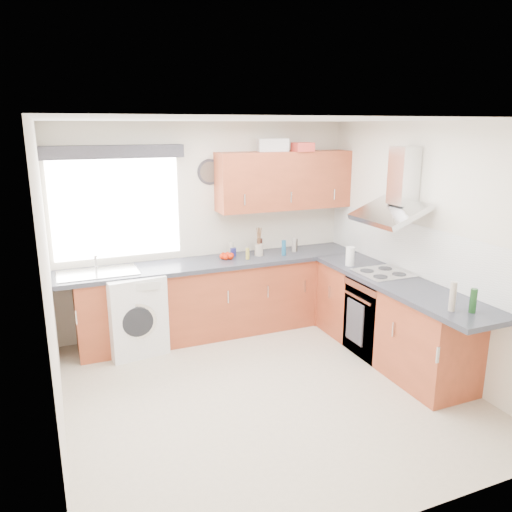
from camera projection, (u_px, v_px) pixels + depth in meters
name	position (u px, v px, depth m)	size (l,w,h in m)	color
ground_plane	(266.00, 391.00, 4.76)	(3.60, 3.60, 0.00)	beige
ceiling	(268.00, 120.00, 4.13)	(3.60, 3.60, 0.02)	white
wall_back	(207.00, 228.00, 6.05)	(3.60, 0.02, 2.50)	silver
wall_front	(394.00, 344.00, 2.84)	(3.60, 0.02, 2.50)	silver
wall_left	(50.00, 290.00, 3.78)	(0.02, 3.60, 2.50)	silver
wall_right	(427.00, 247.00, 5.12)	(0.02, 3.60, 2.50)	silver
window	(117.00, 209.00, 5.58)	(1.40, 0.02, 1.10)	white
window_blind	(114.00, 152.00, 5.34)	(1.50, 0.18, 0.14)	#2E2C32
splashback	(407.00, 247.00, 5.40)	(0.01, 3.00, 0.54)	white
base_cab_back	(208.00, 300.00, 5.97)	(3.00, 0.58, 0.86)	brown
base_cab_corner	(325.00, 284.00, 6.55)	(0.60, 0.60, 0.86)	brown
base_cab_right	(389.00, 320.00, 5.35)	(0.58, 2.10, 0.86)	brown
worktop_back	(215.00, 263.00, 5.88)	(3.60, 0.62, 0.05)	#282A34
worktop_right	(401.00, 284.00, 5.10)	(0.62, 2.42, 0.05)	#282A34
sink	(98.00, 270.00, 5.37)	(0.84, 0.46, 0.10)	silver
oven	(380.00, 316.00, 5.48)	(0.56, 0.58, 0.85)	black
hob_plate	(383.00, 273.00, 5.36)	(0.52, 0.52, 0.01)	silver
extractor_hood	(396.00, 193.00, 5.18)	(0.52, 0.78, 0.66)	silver
upper_cabinets	(284.00, 180.00, 6.11)	(1.70, 0.35, 0.70)	brown
washing_machine	(133.00, 312.00, 5.53)	(0.61, 0.59, 0.89)	white
wall_clock	(210.00, 172.00, 5.88)	(0.30, 0.30, 0.04)	#2E2C32
casserole	(272.00, 145.00, 6.04)	(0.37, 0.27, 0.15)	white
storage_box	(303.00, 147.00, 5.98)	(0.23, 0.19, 0.11)	#BE372C
utensil_pot	(259.00, 250.00, 6.09)	(0.10, 0.10, 0.14)	#A49584
kitchen_roll	(350.00, 256.00, 5.65)	(0.10, 0.10, 0.22)	white
tomato_cluster	(227.00, 256.00, 5.95)	(0.15, 0.15, 0.07)	red
jar_0	(294.00, 245.00, 6.26)	(0.06, 0.06, 0.18)	gray
jar_1	(284.00, 248.00, 6.10)	(0.05, 0.05, 0.19)	#1A577F
jar_2	(248.00, 254.00, 5.92)	(0.04, 0.04, 0.13)	#A79539
jar_3	(296.00, 245.00, 6.30)	(0.04, 0.04, 0.16)	black
jar_4	(233.00, 252.00, 6.07)	(0.07, 0.07, 0.10)	navy
jar_5	(231.00, 249.00, 6.09)	(0.06, 0.06, 0.17)	#B0AA96
jar_6	(260.00, 246.00, 6.22)	(0.07, 0.07, 0.18)	#351813
bottle_0	(453.00, 296.00, 4.26)	(0.06, 0.06, 0.26)	#AFA295
bottle_1	(473.00, 301.00, 4.23)	(0.06, 0.06, 0.21)	#18441C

